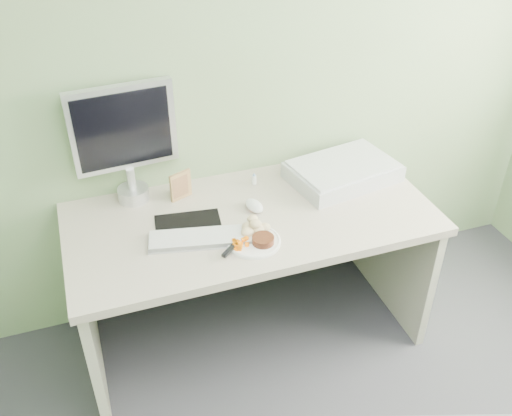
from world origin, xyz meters
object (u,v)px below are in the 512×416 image
object	(u,v)px
desk	(252,248)
monitor	(125,138)
scanner	(343,172)
plate	(253,241)

from	to	relation	value
desk	monitor	bearing A→B (deg)	145.86
scanner	monitor	bearing A→B (deg)	160.07
scanner	monitor	xyz separation A→B (m)	(-0.97, 0.17, 0.27)
monitor	plate	bearing A→B (deg)	-55.09
desk	monitor	world-z (taller)	monitor
plate	scanner	world-z (taller)	scanner
desk	scanner	xyz separation A→B (m)	(0.51, 0.14, 0.22)
plate	monitor	size ratio (longest dim) A/B	0.41
desk	plate	bearing A→B (deg)	-106.29
plate	scanner	xyz separation A→B (m)	(0.56, 0.33, 0.03)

